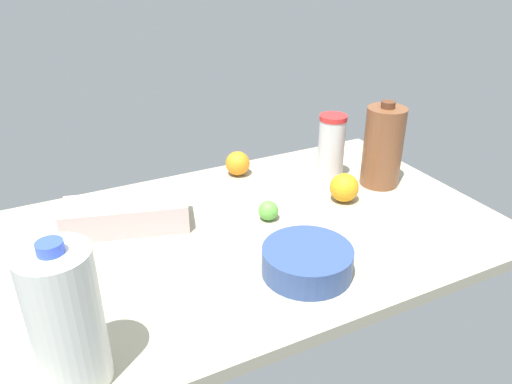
{
  "coord_description": "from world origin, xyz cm",
  "views": [
    {
      "loc": [
        47.42,
        94.18,
        67.41
      ],
      "look_at": [
        0.0,
        0.0,
        13.0
      ],
      "focal_mm": 35.0,
      "sensor_mm": 36.0,
      "label": 1
    }
  ],
  "objects_px": {
    "egg_carton": "(126,215)",
    "orange_beside_bowl": "(344,188)",
    "chocolate_milk_jug": "(383,147)",
    "milk_jug": "(66,319)",
    "orange_near_front": "(238,163)",
    "tumbler_cup": "(331,148)",
    "mixing_bowl": "(307,261)",
    "lime_by_jug": "(268,211)"
  },
  "relations": [
    {
      "from": "mixing_bowl",
      "to": "egg_carton",
      "type": "distance_m",
      "value": 0.47
    },
    {
      "from": "lime_by_jug",
      "to": "egg_carton",
      "type": "bearing_deg",
      "value": -20.45
    },
    {
      "from": "chocolate_milk_jug",
      "to": "milk_jug",
      "type": "xyz_separation_m",
      "value": [
        0.9,
        0.35,
        0.01
      ]
    },
    {
      "from": "egg_carton",
      "to": "lime_by_jug",
      "type": "relative_size",
      "value": 5.91
    },
    {
      "from": "mixing_bowl",
      "to": "egg_carton",
      "type": "relative_size",
      "value": 0.65
    },
    {
      "from": "orange_beside_bowl",
      "to": "tumbler_cup",
      "type": "bearing_deg",
      "value": -108.51
    },
    {
      "from": "tumbler_cup",
      "to": "chocolate_milk_jug",
      "type": "xyz_separation_m",
      "value": [
        -0.11,
        0.09,
        0.02
      ]
    },
    {
      "from": "milk_jug",
      "to": "orange_beside_bowl",
      "type": "height_order",
      "value": "milk_jug"
    },
    {
      "from": "tumbler_cup",
      "to": "orange_beside_bowl",
      "type": "relative_size",
      "value": 2.5
    },
    {
      "from": "mixing_bowl",
      "to": "orange_beside_bowl",
      "type": "relative_size",
      "value": 2.48
    },
    {
      "from": "orange_near_front",
      "to": "lime_by_jug",
      "type": "relative_size",
      "value": 1.44
    },
    {
      "from": "milk_jug",
      "to": "orange_near_front",
      "type": "distance_m",
      "value": 0.82
    },
    {
      "from": "tumbler_cup",
      "to": "chocolate_milk_jug",
      "type": "relative_size",
      "value": 0.8
    },
    {
      "from": "mixing_bowl",
      "to": "chocolate_milk_jug",
      "type": "height_order",
      "value": "chocolate_milk_jug"
    },
    {
      "from": "egg_carton",
      "to": "orange_beside_bowl",
      "type": "xyz_separation_m",
      "value": [
        -0.56,
        0.12,
        0.0
      ]
    },
    {
      "from": "chocolate_milk_jug",
      "to": "orange_beside_bowl",
      "type": "height_order",
      "value": "chocolate_milk_jug"
    },
    {
      "from": "orange_beside_bowl",
      "to": "lime_by_jug",
      "type": "relative_size",
      "value": 1.55
    },
    {
      "from": "lime_by_jug",
      "to": "mixing_bowl",
      "type": "bearing_deg",
      "value": 82.14
    },
    {
      "from": "tumbler_cup",
      "to": "egg_carton",
      "type": "height_order",
      "value": "tumbler_cup"
    },
    {
      "from": "chocolate_milk_jug",
      "to": "orange_beside_bowl",
      "type": "distance_m",
      "value": 0.18
    },
    {
      "from": "chocolate_milk_jug",
      "to": "mixing_bowl",
      "type": "bearing_deg",
      "value": 33.41
    },
    {
      "from": "mixing_bowl",
      "to": "orange_beside_bowl",
      "type": "xyz_separation_m",
      "value": [
        -0.26,
        -0.23,
        0.01
      ]
    },
    {
      "from": "mixing_bowl",
      "to": "lime_by_jug",
      "type": "distance_m",
      "value": 0.24
    },
    {
      "from": "tumbler_cup",
      "to": "orange_beside_bowl",
      "type": "distance_m",
      "value": 0.15
    },
    {
      "from": "orange_near_front",
      "to": "mixing_bowl",
      "type": "bearing_deg",
      "value": 81.56
    },
    {
      "from": "orange_near_front",
      "to": "egg_carton",
      "type": "bearing_deg",
      "value": 22.64
    },
    {
      "from": "lime_by_jug",
      "to": "orange_beside_bowl",
      "type": "bearing_deg",
      "value": 179.52
    },
    {
      "from": "milk_jug",
      "to": "orange_beside_bowl",
      "type": "bearing_deg",
      "value": -157.38
    },
    {
      "from": "tumbler_cup",
      "to": "mixing_bowl",
      "type": "bearing_deg",
      "value": 50.14
    },
    {
      "from": "egg_carton",
      "to": "orange_near_front",
      "type": "relative_size",
      "value": 4.11
    },
    {
      "from": "mixing_bowl",
      "to": "milk_jug",
      "type": "relative_size",
      "value": 0.73
    },
    {
      "from": "orange_beside_bowl",
      "to": "mixing_bowl",
      "type": "bearing_deg",
      "value": 41.77
    },
    {
      "from": "tumbler_cup",
      "to": "chocolate_milk_jug",
      "type": "distance_m",
      "value": 0.14
    },
    {
      "from": "tumbler_cup",
      "to": "orange_near_front",
      "type": "bearing_deg",
      "value": -32.33
    },
    {
      "from": "egg_carton",
      "to": "milk_jug",
      "type": "bearing_deg",
      "value": 82.55
    },
    {
      "from": "mixing_bowl",
      "to": "egg_carton",
      "type": "height_order",
      "value": "egg_carton"
    },
    {
      "from": "tumbler_cup",
      "to": "milk_jug",
      "type": "height_order",
      "value": "milk_jug"
    },
    {
      "from": "egg_carton",
      "to": "lime_by_jug",
      "type": "distance_m",
      "value": 0.35
    },
    {
      "from": "milk_jug",
      "to": "orange_near_front",
      "type": "bearing_deg",
      "value": -133.45
    },
    {
      "from": "tumbler_cup",
      "to": "milk_jug",
      "type": "bearing_deg",
      "value": 29.34
    },
    {
      "from": "chocolate_milk_jug",
      "to": "milk_jug",
      "type": "relative_size",
      "value": 0.93
    },
    {
      "from": "orange_beside_bowl",
      "to": "orange_near_front",
      "type": "relative_size",
      "value": 1.08
    }
  ]
}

